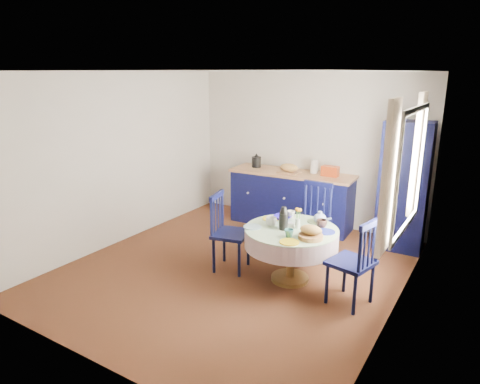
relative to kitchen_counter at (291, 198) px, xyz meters
The scene contains 17 objects.
floor 1.96m from the kitchen_counter, 86.99° to the right, with size 4.50×4.50×0.00m, color black.
ceiling 2.78m from the kitchen_counter, 86.99° to the right, with size 4.50×4.50×0.00m, color white.
wall_back 0.86m from the kitchen_counter, 74.06° to the left, with size 4.00×0.02×2.50m, color silver.
wall_left 2.80m from the kitchen_counter, 135.00° to the right, with size 0.02×4.50×2.50m, color silver.
wall_right 2.94m from the kitchen_counter, 42.14° to the right, with size 0.02×4.50×2.50m, color silver.
window 2.81m from the kitchen_counter, 37.93° to the right, with size 0.10×1.74×1.45m.
kitchen_counter is the anchor object (origin of this frame).
pantry_cabinet 1.82m from the kitchen_counter, ahead, with size 0.67×0.49×1.85m.
dining_table 2.01m from the kitchen_counter, 64.56° to the right, with size 1.13×1.13×0.96m.
chair_left 1.94m from the kitchen_counter, 89.48° to the right, with size 0.52×0.54×1.01m.
chair_far 1.25m from the kitchen_counter, 51.45° to the right, with size 0.47×0.45×1.04m.
chair_right 2.59m from the kitchen_counter, 49.48° to the right, with size 0.52×0.54×1.01m.
mug_a 1.96m from the kitchen_counter, 72.19° to the right, with size 0.14×0.14×0.11m, color silver.
mug_b 2.31m from the kitchen_counter, 65.57° to the right, with size 0.11×0.11×0.10m, color #2D6469.
mug_c 1.98m from the kitchen_counter, 54.31° to the right, with size 0.13×0.13×0.10m, color black.
mug_d 1.64m from the kitchen_counter, 65.14° to the right, with size 0.10×0.10×0.10m, color silver.
cobalt_bowl 1.72m from the kitchen_counter, 68.63° to the right, with size 0.23×0.23×0.06m, color #0E0771.
Camera 1 is at (2.77, -4.33, 2.49)m, focal length 32.00 mm.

